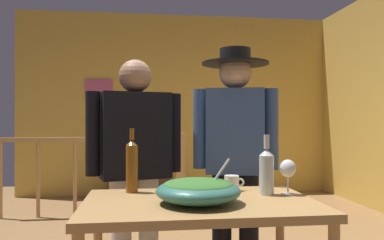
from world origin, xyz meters
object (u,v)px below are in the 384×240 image
at_px(person_standing_left, 135,157).
at_px(stair_railing, 125,166).
at_px(framed_picture, 99,91).
at_px(wine_glass, 288,170).
at_px(wine_bottle_clear, 267,171).
at_px(wine_bottle_amber, 132,165).
at_px(person_standing_right, 235,147).
at_px(salad_bowl, 198,190).
at_px(mug_white, 232,183).
at_px(serving_table, 200,218).
at_px(flat_screen_tv, 139,148).
at_px(tv_console, 139,182).

bearing_deg(person_standing_left, stair_railing, -100.28).
relative_size(framed_picture, wine_glass, 2.18).
bearing_deg(stair_railing, wine_bottle_clear, -72.38).
height_order(wine_bottle_amber, person_standing_left, person_standing_left).
distance_m(wine_glass, wine_bottle_amber, 0.85).
xyz_separation_m(framed_picture, person_standing_right, (1.29, -3.51, -0.65)).
bearing_deg(salad_bowl, wine_bottle_clear, 22.83).
distance_m(wine_bottle_clear, person_standing_right, 0.54).
relative_size(wine_glass, wine_bottle_amber, 0.53).
distance_m(mug_white, person_standing_left, 0.69).
relative_size(serving_table, wine_glass, 6.09).
height_order(stair_railing, serving_table, stair_railing).
xyz_separation_m(salad_bowl, wine_glass, (0.51, 0.16, 0.07)).
xyz_separation_m(wine_glass, person_standing_right, (-0.16, 0.54, 0.09)).
xyz_separation_m(framed_picture, wine_bottle_amber, (0.62, -3.88, -0.72)).
relative_size(flat_screen_tv, mug_white, 5.00).
relative_size(stair_railing, salad_bowl, 5.45).
xyz_separation_m(tv_console, salad_bowl, (0.32, -3.91, 0.57)).
distance_m(stair_railing, person_standing_right, 2.42).
relative_size(flat_screen_tv, person_standing_right, 0.36).
bearing_deg(stair_railing, flat_screen_tv, 80.15).
xyz_separation_m(wine_glass, wine_bottle_clear, (-0.11, 0.01, -0.00)).
xyz_separation_m(wine_glass, wine_bottle_amber, (-0.83, 0.17, 0.02)).
xyz_separation_m(flat_screen_tv, mug_white, (0.56, -3.58, 0.05)).
relative_size(serving_table, salad_bowl, 2.82).
xyz_separation_m(stair_railing, wine_bottle_clear, (0.88, -2.77, 0.28)).
xyz_separation_m(wine_bottle_clear, person_standing_left, (-0.71, 0.53, 0.03)).
distance_m(wine_bottle_clear, mug_white, 0.22).
relative_size(salad_bowl, person_standing_left, 0.26).
relative_size(serving_table, wine_bottle_clear, 3.57).
height_order(framed_picture, flat_screen_tv, framed_picture).
height_order(framed_picture, serving_table, framed_picture).
bearing_deg(serving_table, flat_screen_tv, 95.13).
bearing_deg(person_standing_left, mug_white, 129.65).
height_order(wine_bottle_amber, mug_white, wine_bottle_amber).
distance_m(wine_glass, person_standing_left, 0.98).
bearing_deg(stair_railing, salad_bowl, -80.56).
distance_m(tv_console, flat_screen_tv, 0.50).
distance_m(framed_picture, wine_glass, 4.36).
relative_size(wine_glass, person_standing_left, 0.12).
distance_m(salad_bowl, wine_bottle_clear, 0.43).
xyz_separation_m(framed_picture, serving_table, (0.96, -4.13, -0.95)).
bearing_deg(stair_railing, person_standing_right, -69.47).
distance_m(stair_railing, wine_glass, 2.97).
height_order(serving_table, mug_white, mug_white).
relative_size(wine_bottle_amber, person_standing_left, 0.23).
relative_size(person_standing_left, person_standing_right, 0.95).
height_order(salad_bowl, person_standing_left, person_standing_left).
bearing_deg(flat_screen_tv, serving_table, -84.87).
distance_m(framed_picture, serving_table, 4.35).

